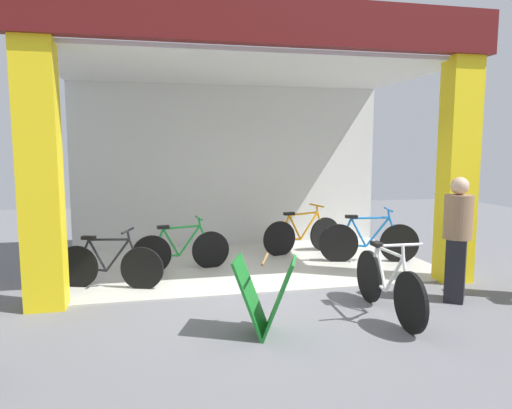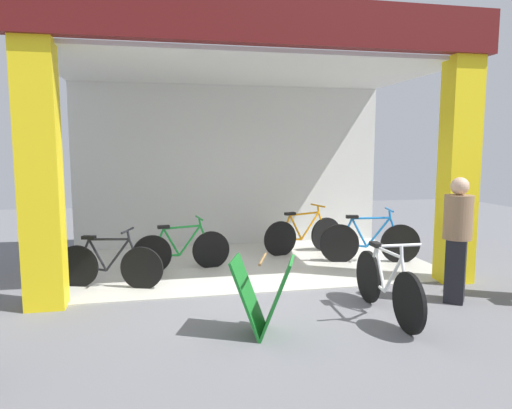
% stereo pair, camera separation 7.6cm
% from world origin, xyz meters
% --- Properties ---
extents(ground_plane, '(20.50, 20.50, 0.00)m').
position_xyz_m(ground_plane, '(0.00, 0.00, 0.00)').
color(ground_plane, slate).
rests_on(ground_plane, ground).
extents(shop_facade, '(6.45, 3.66, 3.93)m').
position_xyz_m(shop_facade, '(0.00, 1.81, 2.14)').
color(shop_facade, beige).
rests_on(shop_facade, ground).
extents(bicycle_inside_0, '(1.65, 0.54, 0.93)m').
position_xyz_m(bicycle_inside_0, '(1.21, 2.23, 0.37)').
color(bicycle_inside_0, black).
rests_on(bicycle_inside_0, ground).
extents(bicycle_inside_1, '(1.60, 0.44, 0.88)m').
position_xyz_m(bicycle_inside_1, '(-1.12, 1.42, 0.35)').
color(bicycle_inside_1, black).
rests_on(bicycle_inside_1, ground).
extents(bicycle_inside_2, '(1.72, 0.52, 0.97)m').
position_xyz_m(bicycle_inside_2, '(2.13, 1.30, 0.39)').
color(bicycle_inside_2, black).
rests_on(bicycle_inside_2, ground).
extents(bicycle_inside_3, '(1.53, 0.55, 0.87)m').
position_xyz_m(bicycle_inside_3, '(-2.19, 0.67, 0.35)').
color(bicycle_inside_3, black).
rests_on(bicycle_inside_3, ground).
extents(bicycle_parked_0, '(0.48, 1.73, 0.95)m').
position_xyz_m(bicycle_parked_0, '(1.20, -1.13, 0.38)').
color(bicycle_parked_0, black).
rests_on(bicycle_parked_0, ground).
extents(sandwich_board_sign, '(0.79, 0.70, 0.86)m').
position_xyz_m(sandwich_board_sign, '(-0.38, -1.38, 0.43)').
color(sandwich_board_sign, '#197226').
rests_on(sandwich_board_sign, ground).
extents(pedestrian_0, '(0.61, 0.66, 1.65)m').
position_xyz_m(pedestrian_0, '(2.35, -0.80, 0.86)').
color(pedestrian_0, black).
rests_on(pedestrian_0, ground).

